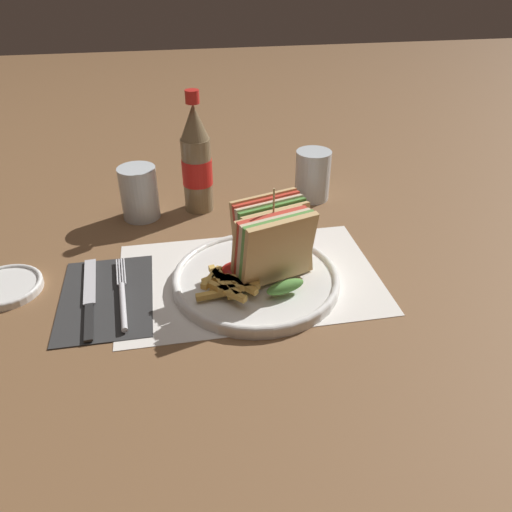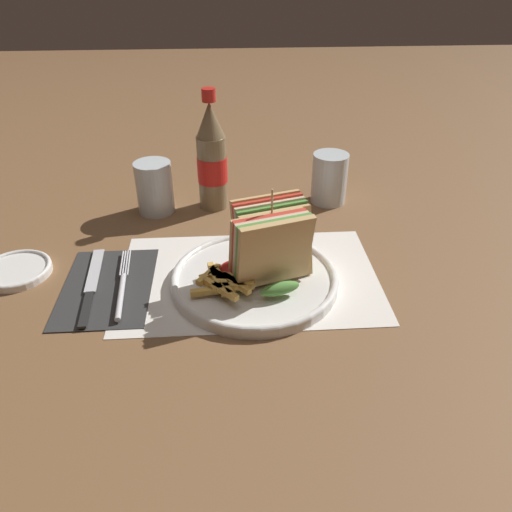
% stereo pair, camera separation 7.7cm
% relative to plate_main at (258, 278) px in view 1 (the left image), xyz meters
% --- Properties ---
extents(ground_plane, '(4.00, 4.00, 0.00)m').
position_rel_plate_main_xyz_m(ground_plane, '(-0.00, -0.01, -0.01)').
color(ground_plane, brown).
extents(placemat, '(0.42, 0.27, 0.00)m').
position_rel_plate_main_xyz_m(placemat, '(-0.01, 0.02, -0.01)').
color(placemat, silver).
rests_on(placemat, ground_plane).
extents(plate_main, '(0.27, 0.27, 0.02)m').
position_rel_plate_main_xyz_m(plate_main, '(0.00, 0.00, 0.00)').
color(plate_main, white).
rests_on(plate_main, ground_plane).
extents(club_sandwich, '(0.13, 0.14, 0.15)m').
position_rel_plate_main_xyz_m(club_sandwich, '(0.02, -0.00, 0.06)').
color(club_sandwich, tan).
rests_on(club_sandwich, plate_main).
extents(fries_pile, '(0.10, 0.10, 0.02)m').
position_rel_plate_main_xyz_m(fries_pile, '(-0.05, -0.03, 0.02)').
color(fries_pile, gold).
rests_on(fries_pile, plate_main).
extents(ketchup_blob, '(0.05, 0.04, 0.02)m').
position_rel_plate_main_xyz_m(ketchup_blob, '(-0.03, 0.00, 0.02)').
color(ketchup_blob, maroon).
rests_on(ketchup_blob, plate_main).
extents(napkin, '(0.14, 0.21, 0.00)m').
position_rel_plate_main_xyz_m(napkin, '(-0.24, 0.01, -0.01)').
color(napkin, '#2D2D2D').
rests_on(napkin, ground_plane).
extents(fork, '(0.03, 0.19, 0.01)m').
position_rel_plate_main_xyz_m(fork, '(-0.21, -0.01, -0.00)').
color(fork, silver).
rests_on(fork, napkin).
extents(knife, '(0.03, 0.21, 0.00)m').
position_rel_plate_main_xyz_m(knife, '(-0.26, 0.00, -0.00)').
color(knife, black).
rests_on(knife, napkin).
extents(coke_bottle_near, '(0.06, 0.06, 0.24)m').
position_rel_plate_main_xyz_m(coke_bottle_near, '(-0.07, 0.28, 0.09)').
color(coke_bottle_near, '#7A6647').
rests_on(coke_bottle_near, ground_plane).
extents(glass_near, '(0.07, 0.07, 0.10)m').
position_rel_plate_main_xyz_m(glass_near, '(0.17, 0.29, 0.03)').
color(glass_near, silver).
rests_on(glass_near, ground_plane).
extents(glass_far, '(0.07, 0.07, 0.10)m').
position_rel_plate_main_xyz_m(glass_far, '(-0.18, 0.26, 0.03)').
color(glass_far, silver).
rests_on(glass_far, ground_plane).
extents(side_saucer, '(0.11, 0.11, 0.01)m').
position_rel_plate_main_xyz_m(side_saucer, '(-0.39, 0.05, -0.00)').
color(side_saucer, white).
rests_on(side_saucer, ground_plane).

